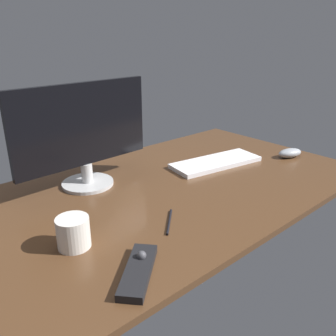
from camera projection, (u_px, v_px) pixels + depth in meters
desk at (175, 187)px, 128.27cm from camera, size 140.00×84.00×2.00cm
monitor at (83, 134)px, 120.58cm from camera, size 50.64×18.31×36.26cm
keyboard at (216, 162)px, 146.56cm from camera, size 40.26×20.04×1.79cm
computer_mouse at (290, 153)px, 154.39cm from camera, size 12.52×9.03×3.94cm
media_remote at (138, 270)px, 80.48cm from camera, size 18.07×16.85×3.46cm
coffee_mug at (73, 233)px, 89.72cm from camera, size 8.49×8.49×8.20cm
pen at (169, 222)px, 102.28cm from camera, size 10.61×10.17×0.71cm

